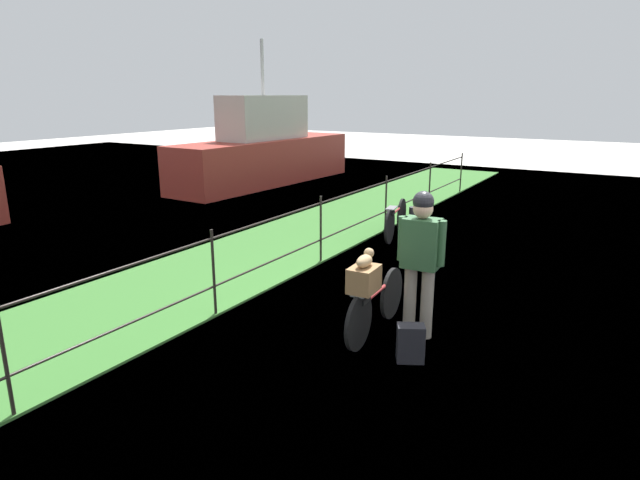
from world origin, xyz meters
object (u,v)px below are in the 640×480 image
Objects in this scene: bicycle_main at (376,306)px; cyclist_person at (421,252)px; wooden_crate at (364,279)px; terrier_dog at (365,259)px; backpack_on_paving at (410,343)px; bicycle_parked at (396,220)px; mooring_bollard at (414,219)px; moored_boat_near at (265,152)px.

bicycle_main is 0.96× the size of cyclist_person.
terrier_dog is (0.02, 0.00, 0.21)m from wooden_crate.
backpack_on_paving is 0.24× the size of bicycle_parked.
mooring_bollard is 0.72m from bicycle_parked.
mooring_bollard is (4.67, 1.87, -0.76)m from cyclist_person.
bicycle_parked is (-0.71, 0.10, 0.11)m from mooring_bollard.
wooden_crate is 0.77× the size of mooring_bollard.
bicycle_main is 0.76m from backpack_on_paving.
mooring_bollard is (5.30, 2.04, 0.04)m from backpack_on_paving.
moored_boat_near is (3.32, 6.21, 0.74)m from mooring_bollard.
wooden_crate is 0.73m from cyclist_person.
wooden_crate is 1.16× the size of terrier_dog.
terrier_dog is at bearing 142.01° from backpack_on_paving.
moored_boat_near is at bearing 41.89° from wooden_crate.
wooden_crate is 0.82m from backpack_on_paving.
bicycle_parked is (4.48, 1.54, -0.63)m from terrier_dog.
moored_boat_near is at bearing 61.86° from mooring_bollard.
bicycle_parked is at bearing 19.00° from terrier_dog.
bicycle_parked reaches higher than bicycle_main.
bicycle_main is at bearing -163.60° from mooring_bollard.
bicycle_parked is at bearing 87.07° from backpack_on_paving.
terrier_dog is (-0.33, -0.02, 0.65)m from bicycle_main.
wooden_crate is at bearing -138.11° from moored_boat_near.
cyclist_person is 4.47m from bicycle_parked.
backpack_on_paving is 0.83× the size of mooring_bollard.
mooring_bollard is at bearing 16.40° from bicycle_main.
moored_boat_near is at bearing 56.61° from bicycle_parked.
terrier_dog is 0.80× the size of backpack_on_paving.
terrier_dog reaches higher than bicycle_parked.
bicycle_parked is (4.15, 1.53, 0.01)m from bicycle_main.
moored_boat_near reaches higher than cyclist_person.
wooden_crate is 0.22m from terrier_dog.
bicycle_main is at bearing 2.72° from terrier_dog.
bicycle_parked is at bearing -123.39° from moored_boat_near.
wooden_crate is at bearing 142.05° from cyclist_person.
wooden_crate reaches higher than bicycle_main.
bicycle_main is at bearing -136.96° from moored_boat_near.
moored_boat_near is at bearing 45.32° from cyclist_person.
cyclist_person reaches higher than mooring_bollard.
wooden_crate is (-0.35, -0.02, 0.43)m from bicycle_main.
bicycle_main is at bearing 2.72° from wooden_crate.
cyclist_person reaches higher than terrier_dog.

